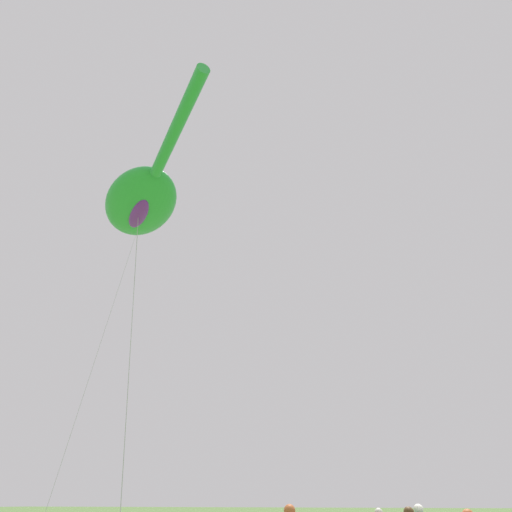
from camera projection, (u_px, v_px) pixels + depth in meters
The scene contains 2 objects.
big_show_kite at pixel (142, 201), 20.06m from camera, with size 9.25×9.24×14.77m.
small_kite_bird_shape at pixel (144, 209), 30.90m from camera, with size 5.32×1.12×23.00m.
Camera 1 is at (-11.11, 0.92, 1.61)m, focal length 29.32 mm.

